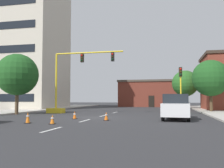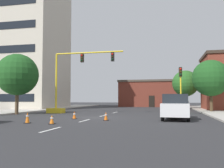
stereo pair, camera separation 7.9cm
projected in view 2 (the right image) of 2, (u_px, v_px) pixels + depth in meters
name	position (u px, v px, depth m)	size (l,w,h in m)	color
ground_plane	(96.00, 118.00, 21.48)	(160.00, 160.00, 0.00)	#2D2D30
sidewalk_left	(18.00, 111.00, 32.08)	(6.00, 56.00, 0.14)	#B2ADA3
lane_stripe_seg_1	(51.00, 130.00, 13.20)	(0.16, 2.40, 0.01)	silver
lane_stripe_seg_2	(85.00, 121.00, 18.56)	(0.16, 2.40, 0.01)	silver
lane_stripe_seg_3	(103.00, 116.00, 23.92)	(0.16, 2.40, 0.01)	silver
lane_stripe_seg_4	(115.00, 112.00, 29.28)	(0.16, 2.40, 0.01)	silver
building_tall_left	(23.00, 44.00, 41.39)	(13.33, 10.82, 21.38)	beige
building_brick_center	(153.00, 94.00, 51.26)	(13.45, 7.48, 5.32)	brown
traffic_signal_gantry	(65.00, 93.00, 28.03)	(8.67, 1.20, 6.83)	yellow
traffic_light_pole_right	(181.00, 80.00, 24.96)	(0.32, 0.47, 4.80)	yellow
tree_right_far	(185.00, 83.00, 38.77)	(4.06, 4.06, 6.03)	#4C3823
tree_right_mid	(211.00, 78.00, 29.57)	(4.34, 4.34, 6.25)	#4C3823
tree_left_near	(17.00, 75.00, 26.21)	(4.38, 4.38, 6.36)	brown
pickup_truck_white	(176.00, 107.00, 19.69)	(2.34, 5.52, 1.99)	white
traffic_cone_roadside_a	(106.00, 116.00, 18.70)	(0.36, 0.36, 0.66)	black
traffic_cone_roadside_b	(27.00, 118.00, 16.61)	(0.36, 0.36, 0.77)	black
traffic_cone_roadside_c	(52.00, 119.00, 16.03)	(0.36, 0.36, 0.61)	black
traffic_cone_roadside_d	(74.00, 115.00, 20.05)	(0.36, 0.36, 0.63)	black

